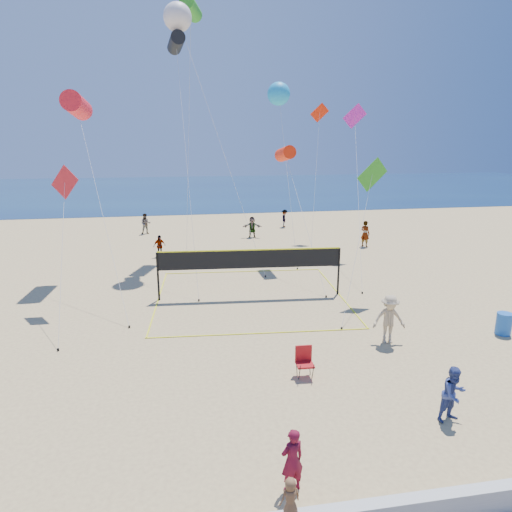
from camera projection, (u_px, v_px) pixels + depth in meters
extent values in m
plane|color=tan|center=(324.00, 435.00, 11.99)|extent=(120.00, 120.00, 0.00)
cube|color=#10274E|center=(200.00, 189.00, 71.15)|extent=(140.00, 50.00, 0.03)
imported|color=maroon|center=(292.00, 460.00, 9.95)|extent=(0.63, 0.51, 1.52)
imported|color=brown|center=(290.00, 498.00, 8.56)|extent=(0.46, 0.35, 0.84)
imported|color=#344383|center=(454.00, 394.00, 12.45)|extent=(0.89, 0.77, 1.60)
imported|color=tan|center=(389.00, 319.00, 17.25)|extent=(1.33, 0.91, 1.89)
imported|color=gray|center=(159.00, 246.00, 30.10)|extent=(0.92, 0.71, 1.45)
imported|color=gray|center=(252.00, 227.00, 36.03)|extent=(1.58, 0.74, 1.64)
imported|color=gray|center=(365.00, 234.00, 32.90)|extent=(0.77, 0.82, 1.89)
imported|color=gray|center=(146.00, 224.00, 37.34)|extent=(0.84, 0.66, 1.68)
imported|color=gray|center=(285.00, 218.00, 40.31)|extent=(0.79, 1.10, 1.54)
cube|color=#AA1316|center=(305.00, 365.00, 14.81)|extent=(0.57, 0.52, 0.06)
cube|color=#AA1316|center=(303.00, 353.00, 14.94)|extent=(0.55, 0.07, 0.55)
cylinder|color=black|center=(299.00, 374.00, 14.64)|extent=(0.04, 0.28, 0.72)
cylinder|color=black|center=(297.00, 368.00, 15.02)|extent=(0.04, 0.28, 0.72)
cylinder|color=black|center=(313.00, 373.00, 14.69)|extent=(0.04, 0.28, 0.72)
cylinder|color=black|center=(310.00, 367.00, 15.08)|extent=(0.04, 0.28, 0.72)
cylinder|color=blue|center=(504.00, 324.00, 18.12)|extent=(0.72, 0.72, 0.88)
cylinder|color=black|center=(158.00, 277.00, 21.80)|extent=(0.10, 0.10, 2.36)
cylinder|color=black|center=(339.00, 271.00, 22.67)|extent=(0.10, 0.10, 2.36)
cube|color=black|center=(250.00, 259.00, 22.05)|extent=(8.83, 0.65, 0.89)
cube|color=#FDFF1A|center=(250.00, 250.00, 21.93)|extent=(8.83, 0.66, 0.06)
cube|color=#FDFF1A|center=(260.00, 333.00, 18.26)|extent=(9.03, 0.69, 0.02)
cube|color=#FDFF1A|center=(243.00, 272.00, 26.79)|extent=(9.03, 0.69, 0.02)
cylinder|color=red|center=(77.00, 106.00, 23.97)|extent=(1.19, 2.65, 1.43)
cylinder|color=silver|center=(100.00, 203.00, 21.39)|extent=(2.84, 8.32, 9.23)
cylinder|color=black|center=(129.00, 327.00, 18.80)|extent=(0.08, 0.08, 0.10)
cylinder|color=black|center=(176.00, 43.00, 26.34)|extent=(1.07, 2.07, 1.08)
cylinder|color=silver|center=(186.00, 160.00, 24.12)|extent=(0.51, 8.12, 12.93)
cylinder|color=black|center=(199.00, 300.00, 21.90)|extent=(0.08, 0.08, 0.10)
cylinder|color=#FF2A0A|center=(285.00, 154.00, 27.04)|extent=(0.93, 1.93, 1.03)
cylinder|color=silver|center=(304.00, 218.00, 24.74)|extent=(0.60, 6.67, 6.68)
cylinder|color=black|center=(326.00, 296.00, 22.44)|extent=(0.08, 0.08, 0.10)
cube|color=red|center=(65.00, 182.00, 20.19)|extent=(1.37, 0.85, 1.57)
cylinder|color=silver|center=(62.00, 258.00, 18.47)|extent=(0.34, 5.14, 5.66)
cylinder|color=black|center=(58.00, 350.00, 16.75)|extent=(0.08, 0.08, 0.10)
cube|color=green|center=(372.00, 175.00, 21.37)|extent=(1.63, 0.33, 1.63)
cylinder|color=silver|center=(358.00, 246.00, 20.01)|extent=(2.69, 3.95, 5.90)
cylinder|color=black|center=(342.00, 328.00, 18.64)|extent=(0.08, 0.08, 0.10)
cube|color=#D724B8|center=(355.00, 116.00, 29.31)|extent=(1.62, 0.25, 1.59)
cylinder|color=silver|center=(358.00, 194.00, 26.14)|extent=(2.51, 8.55, 8.97)
cylinder|color=black|center=(362.00, 293.00, 22.98)|extent=(0.08, 0.08, 0.10)
sphere|color=silver|center=(178.00, 17.00, 25.94)|extent=(2.08, 2.08, 1.62)
cylinder|color=silver|center=(221.00, 146.00, 25.84)|extent=(4.29, 4.68, 14.25)
cylinder|color=black|center=(265.00, 276.00, 25.74)|extent=(0.08, 0.08, 0.10)
sphere|color=#1A9EE4|center=(279.00, 94.00, 30.15)|extent=(1.61, 1.61, 1.51)
cylinder|color=silver|center=(288.00, 177.00, 28.72)|extent=(0.01, 5.72, 10.43)
cylinder|color=black|center=(297.00, 268.00, 27.29)|extent=(0.08, 0.08, 0.10)
cylinder|color=green|center=(191.00, 9.00, 28.83)|extent=(1.56, 2.41, 1.22)
cylinder|color=silver|center=(189.00, 135.00, 29.40)|extent=(0.96, 2.70, 15.53)
cylinder|color=black|center=(186.00, 257.00, 29.97)|extent=(0.08, 0.08, 0.10)
cube|color=#FF2A0A|center=(320.00, 113.00, 34.34)|extent=(1.45, 0.25, 1.43)
cylinder|color=silver|center=(316.00, 179.00, 32.44)|extent=(2.21, 6.09, 9.46)
cylinder|color=black|center=(311.00, 255.00, 30.54)|extent=(0.08, 0.08, 0.10)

